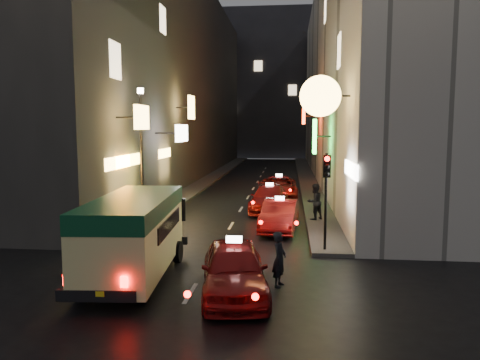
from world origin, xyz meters
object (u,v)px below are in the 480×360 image
(minibus, at_px, (134,228))
(pedestrian_crossing, at_px, (279,256))
(lamp_post, at_px, (142,146))
(traffic_light, at_px, (326,180))
(taxi_near, at_px, (234,265))

(minibus, xyz_separation_m, pedestrian_crossing, (4.36, -0.24, -0.67))
(lamp_post, bearing_deg, minibus, -74.00)
(pedestrian_crossing, xyz_separation_m, traffic_light, (1.57, 3.62, 1.78))
(minibus, relative_size, traffic_light, 1.69)
(minibus, height_order, taxi_near, minibus)
(pedestrian_crossing, xyz_separation_m, lamp_post, (-6.63, 8.15, 2.82))
(lamp_post, bearing_deg, taxi_near, -58.95)
(minibus, bearing_deg, traffic_light, 29.72)
(lamp_post, bearing_deg, traffic_light, -28.91)
(traffic_light, relative_size, lamp_post, 0.56)
(traffic_light, bearing_deg, pedestrian_crossing, -113.47)
(taxi_near, xyz_separation_m, pedestrian_crossing, (1.21, 0.85, 0.05))
(taxi_near, bearing_deg, traffic_light, 58.12)
(taxi_near, relative_size, pedestrian_crossing, 3.11)
(pedestrian_crossing, bearing_deg, taxi_near, 139.90)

